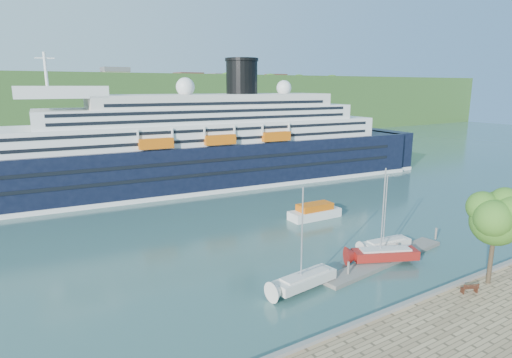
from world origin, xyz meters
name	(u,v)px	position (x,y,z in m)	size (l,w,h in m)	color
ground	(420,308)	(0.00, 0.00, 0.00)	(400.00, 400.00, 0.00)	#305654
far_hillside	(86,108)	(0.00, 145.00, 12.00)	(400.00, 50.00, 24.00)	#386026
quay_coping	(423,297)	(0.00, -0.20, 1.15)	(220.00, 0.50, 0.30)	slate
cruise_ship	(187,123)	(1.23, 55.48, 12.65)	(112.66, 16.40, 25.30)	black
park_bench	(469,287)	(4.53, -1.74, 1.52)	(1.63, 0.67, 1.04)	#411E12
promenade_tree	(494,233)	(8.05, -1.52, 6.10)	(6.16, 6.16, 10.21)	#2D5817
floating_pontoon	(385,260)	(5.38, 8.85, 0.22)	(19.76, 2.42, 0.44)	slate
sailboat_white_near	(306,242)	(-6.72, 8.44, 5.02)	(7.77, 2.16, 10.04)	silver
sailboat_red	(387,219)	(5.04, 8.67, 5.27)	(8.16, 2.27, 10.54)	maroon
sailboat_white_far	(388,215)	(7.97, 11.07, 4.56)	(7.07, 1.96, 9.13)	silver
tender_launch	(315,211)	(9.21, 26.05, 1.16)	(8.36, 2.86, 2.31)	#CE5B0C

